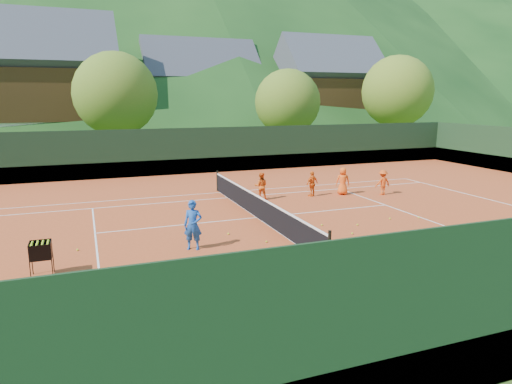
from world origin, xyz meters
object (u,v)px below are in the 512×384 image
object	(u,v)px
student_b	(312,184)
student_a	(261,186)
chalet_mid	(200,97)
student_d	(383,182)
chalet_left	(40,90)
chalet_right	(327,95)
student_c	(343,181)
coach	(193,225)
ball_hopper	(41,251)
tennis_net	(257,206)

from	to	relation	value
student_b	student_a	bearing A→B (deg)	-23.52
student_a	chalet_mid	size ratio (longest dim) A/B	0.11
student_d	chalet_left	size ratio (longest dim) A/B	0.09
student_b	chalet_right	xyz separation A→B (m)	(15.90, 27.04, 4.59)
student_c	chalet_mid	bearing A→B (deg)	-65.84
coach	ball_hopper	xyz separation A→B (m)	(-4.48, -0.81, -0.08)
student_a	student_d	size ratio (longest dim) A/B	1.04
coach	chalet_mid	bearing A→B (deg)	100.39
tennis_net	student_c	bearing A→B (deg)	25.64
coach	tennis_net	xyz separation A→B (m)	(3.40, 3.05, -0.33)
student_b	student_c	world-z (taller)	student_c
chalet_right	student_d	bearing A→B (deg)	-113.78
student_a	chalet_right	bearing A→B (deg)	-103.21
student_d	ball_hopper	bearing A→B (deg)	20.69
ball_hopper	chalet_mid	size ratio (longest dim) A/B	0.08
student_b	student_d	world-z (taller)	student_b
student_a	student_d	world-z (taller)	student_a
chalet_mid	student_a	bearing A→B (deg)	-98.48
tennis_net	chalet_right	size ratio (longest dim) A/B	1.01
student_a	tennis_net	size ratio (longest dim) A/B	0.11
student_a	student_c	bearing A→B (deg)	-163.76
coach	chalet_left	bearing A→B (deg)	125.92
ball_hopper	chalet_right	distance (m)	44.09
student_a	student_c	distance (m)	4.37
student_c	ball_hopper	distance (m)	15.16
student_a	chalet_right	distance (m)	32.97
student_b	chalet_mid	bearing A→B (deg)	-112.74
student_b	student_d	size ratio (longest dim) A/B	1.00
coach	ball_hopper	size ratio (longest dim) A/B	1.65
student_d	chalet_left	distance (m)	33.46
tennis_net	chalet_mid	xyz separation A→B (m)	(6.00, 34.00, 4.47)
coach	student_c	xyz separation A→B (m)	(9.16, 5.81, -0.12)
student_c	chalet_mid	distance (m)	31.53
tennis_net	chalet_mid	world-z (taller)	chalet_mid
coach	student_b	xyz separation A→B (m)	(7.50, 6.01, -0.18)
student_c	chalet_mid	size ratio (longest dim) A/B	0.11
student_a	student_b	world-z (taller)	student_a
coach	student_c	distance (m)	10.85
chalet_right	ball_hopper	bearing A→B (deg)	-129.47
student_d	student_c	bearing A→B (deg)	-21.08
student_b	student_c	bearing A→B (deg)	153.87
student_b	tennis_net	xyz separation A→B (m)	(-4.10, -2.96, -0.14)
coach	chalet_right	size ratio (longest dim) A/B	0.14
tennis_net	chalet_left	world-z (taller)	chalet_left
student_c	chalet_left	xyz separation A→B (m)	(-15.76, 27.24, 4.92)
coach	chalet_mid	world-z (taller)	chalet_mid
coach	student_d	world-z (taller)	coach
student_a	chalet_left	xyz separation A→B (m)	(-11.41, 26.83, 4.96)
ball_hopper	chalet_left	distance (m)	34.27
student_c	tennis_net	xyz separation A→B (m)	(-5.76, -2.76, -0.21)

